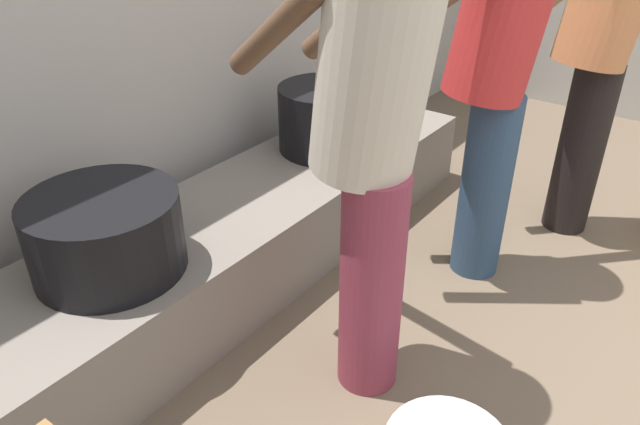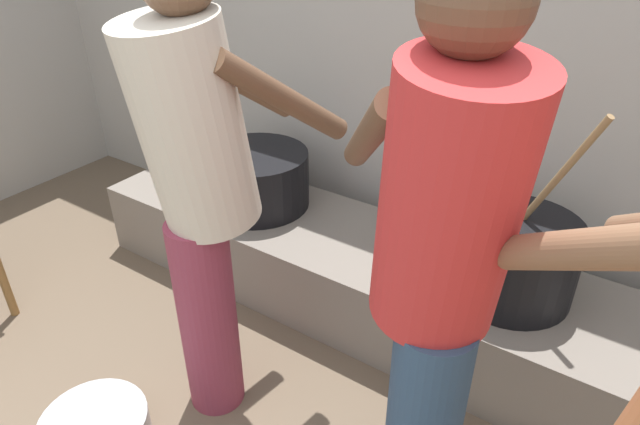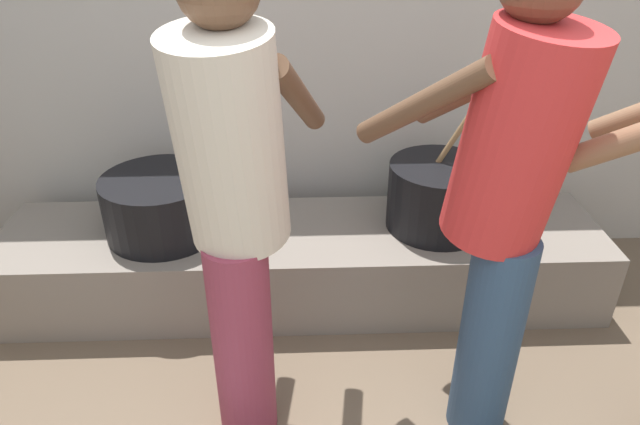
% 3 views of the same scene
% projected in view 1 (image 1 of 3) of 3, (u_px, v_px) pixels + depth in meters
% --- Properties ---
extents(block_enclosure_rear, '(5.66, 0.20, 1.96)m').
position_uv_depth(block_enclosure_rear, '(184.00, 11.00, 2.53)').
color(block_enclosure_rear, '#ADA8A0').
rests_on(block_enclosure_rear, ground_plane).
extents(hearth_ledge, '(2.69, 0.60, 0.35)m').
position_uv_depth(hearth_ledge, '(243.00, 235.00, 2.48)').
color(hearth_ledge, slate).
rests_on(hearth_ledge, ground_plane).
extents(cooking_pot_main, '(0.45, 0.45, 0.75)m').
position_uv_depth(cooking_pot_main, '(327.00, 118.00, 2.74)').
color(cooking_pot_main, black).
rests_on(cooking_pot_main, hearth_ledge).
extents(cooking_pot_secondary, '(0.49, 0.49, 0.27)m').
position_uv_depth(cooking_pot_secondary, '(106.00, 234.00, 1.91)').
color(cooking_pot_secondary, black).
rests_on(cooking_pot_secondary, hearth_ledge).
extents(cook_in_orange_shirt, '(0.73, 0.67, 1.65)m').
position_uv_depth(cook_in_orange_shirt, '(603.00, 27.00, 2.41)').
color(cook_in_orange_shirt, black).
rests_on(cook_in_orange_shirt, ground_plane).
extents(cook_in_cream_shirt, '(0.48, 0.72, 1.59)m').
position_uv_depth(cook_in_cream_shirt, '(371.00, 124.00, 1.61)').
color(cook_in_cream_shirt, '#8C3347').
rests_on(cook_in_cream_shirt, ground_plane).
extents(cook_in_red_shirt, '(0.66, 0.72, 1.61)m').
position_uv_depth(cook_in_red_shirt, '(497.00, 57.00, 2.13)').
color(cook_in_red_shirt, navy).
rests_on(cook_in_red_shirt, ground_plane).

